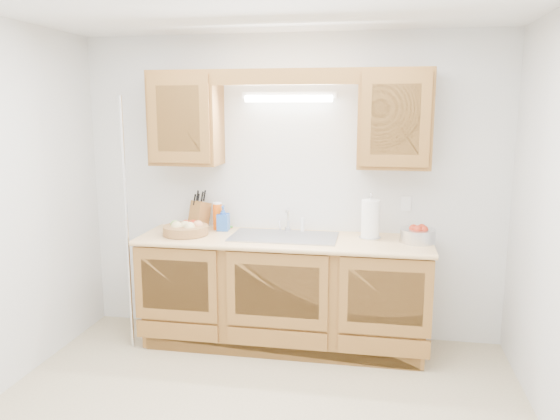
% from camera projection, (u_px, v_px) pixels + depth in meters
% --- Properties ---
extents(room, '(3.52, 3.50, 2.50)m').
position_uv_depth(room, '(248.00, 226.00, 3.10)').
color(room, '#C0AF8A').
rests_on(room, ground).
extents(base_cabinets, '(2.20, 0.60, 0.86)m').
position_uv_depth(base_cabinets, '(284.00, 293.00, 4.41)').
color(base_cabinets, brown).
rests_on(base_cabinets, ground).
extents(countertop, '(2.30, 0.63, 0.04)m').
position_uv_depth(countertop, '(284.00, 240.00, 4.31)').
color(countertop, '#E6BA79').
rests_on(countertop, base_cabinets).
extents(upper_cabinet_left, '(0.55, 0.33, 0.75)m').
position_uv_depth(upper_cabinet_left, '(186.00, 118.00, 4.43)').
color(upper_cabinet_left, brown).
rests_on(upper_cabinet_left, room).
extents(upper_cabinet_right, '(0.55, 0.33, 0.75)m').
position_uv_depth(upper_cabinet_right, '(395.00, 119.00, 4.14)').
color(upper_cabinet_right, brown).
rests_on(upper_cabinet_right, room).
extents(valance, '(2.20, 0.05, 0.12)m').
position_uv_depth(valance, '(284.00, 77.00, 4.08)').
color(valance, brown).
rests_on(valance, room).
extents(fluorescent_fixture, '(0.76, 0.08, 0.08)m').
position_uv_depth(fluorescent_fixture, '(289.00, 97.00, 4.33)').
color(fluorescent_fixture, white).
rests_on(fluorescent_fixture, room).
extents(sink, '(0.84, 0.46, 0.36)m').
position_uv_depth(sink, '(284.00, 246.00, 4.34)').
color(sink, '#9E9EA3').
rests_on(sink, countertop).
extents(wire_shelf_pole, '(0.03, 0.03, 2.00)m').
position_uv_depth(wire_shelf_pole, '(127.00, 226.00, 4.25)').
color(wire_shelf_pole, silver).
rests_on(wire_shelf_pole, ground).
extents(outlet_plate, '(0.08, 0.01, 0.12)m').
position_uv_depth(outlet_plate, '(406.00, 204.00, 4.39)').
color(outlet_plate, white).
rests_on(outlet_plate, room).
extents(fruit_basket, '(0.44, 0.44, 0.11)m').
position_uv_depth(fruit_basket, '(186.00, 229.00, 4.40)').
color(fruit_basket, '#9D723F').
rests_on(fruit_basket, countertop).
extents(knife_block, '(0.19, 0.22, 0.34)m').
position_uv_depth(knife_block, '(199.00, 215.00, 4.60)').
color(knife_block, brown).
rests_on(knife_block, countertop).
extents(orange_canister, '(0.10, 0.10, 0.23)m').
position_uv_depth(orange_canister, '(218.00, 216.00, 4.59)').
color(orange_canister, '#E9590C').
rests_on(orange_canister, countertop).
extents(soap_bottle, '(0.10, 0.10, 0.21)m').
position_uv_depth(soap_bottle, '(223.00, 218.00, 4.54)').
color(soap_bottle, blue).
rests_on(soap_bottle, countertop).
extents(sponge, '(0.11, 0.08, 0.02)m').
position_uv_depth(sponge, '(226.00, 227.00, 4.65)').
color(sponge, '#CC333F').
rests_on(sponge, countertop).
extents(paper_towel, '(0.17, 0.17, 0.36)m').
position_uv_depth(paper_towel, '(370.00, 219.00, 4.26)').
color(paper_towel, silver).
rests_on(paper_towel, countertop).
extents(apple_bowl, '(0.31, 0.31, 0.14)m').
position_uv_depth(apple_bowl, '(418.00, 235.00, 4.15)').
color(apple_bowl, silver).
rests_on(apple_bowl, countertop).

